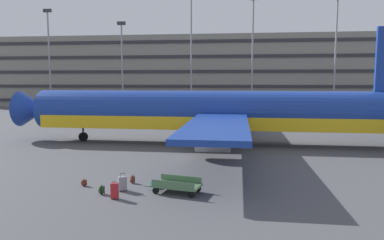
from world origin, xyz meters
TOP-DOWN VIEW (x-y plane):
  - ground_plane at (0.00, 0.00)m, footprint 600.00×600.00m
  - terminal_structure at (0.00, 54.55)m, footprint 129.82×18.67m
  - airliner at (0.22, -0.86)m, footprint 41.80×33.72m
  - light_mast_far_left at (-39.05, 40.36)m, footprint 1.80×0.50m
  - light_mast_left at (-22.34, 40.36)m, footprint 1.80×0.50m
  - light_mast_center_left at (-7.17, 40.36)m, footprint 1.80×0.50m
  - light_mast_center_right at (5.71, 40.36)m, footprint 1.80×0.50m
  - light_mast_right at (22.38, 40.36)m, footprint 1.80×0.50m
  - suitcase_black at (-4.42, -16.48)m, footprint 0.52×0.45m
  - suitcase_purple at (-2.75, -15.52)m, footprint 0.67×0.73m
  - suitcase_red at (-4.41, -17.84)m, footprint 0.38×0.23m
  - backpack_laid_flat at (-5.39, -17.18)m, footprint 0.42×0.44m
  - backpack_silver at (-6.97, -15.86)m, footprint 0.39×0.26m
  - backpack_navy at (-4.30, -14.95)m, footprint 0.39×0.38m
  - baggage_cart at (-1.32, -16.46)m, footprint 3.37×1.84m

SIDE VIEW (x-z plane):
  - ground_plane at x=0.00m, z-range 0.00..0.00m
  - suitcase_purple at x=-2.75m, z-range 0.00..0.27m
  - backpack_silver at x=-6.97m, z-range -0.03..0.42m
  - backpack_laid_flat at x=-5.39m, z-range -0.03..0.51m
  - backpack_navy at x=-4.30m, z-range -0.03..0.51m
  - baggage_cart at x=-1.32m, z-range 0.02..0.84m
  - suitcase_black at x=-4.42m, z-range -0.08..0.96m
  - suitcase_red at x=-4.41m, z-range -0.03..0.92m
  - airliner at x=0.22m, z-range -2.43..8.65m
  - terminal_structure at x=0.00m, z-range 0.00..16.83m
  - light_mast_left at x=-22.34m, z-range 1.64..20.63m
  - light_mast_far_left at x=-39.05m, z-range 1.69..23.70m
  - light_mast_right at x=22.38m, z-range 1.71..24.97m
  - light_mast_center_right at x=5.71m, z-range 1.72..25.23m
  - light_mast_center_left at x=-7.17m, z-range 1.73..26.68m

